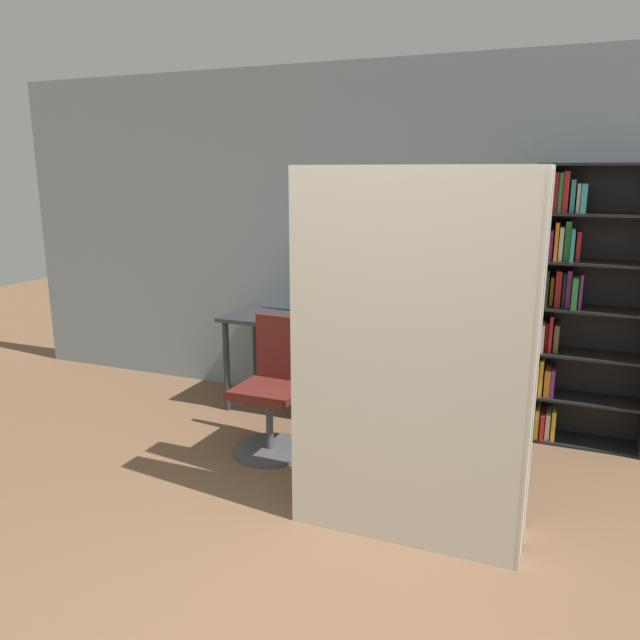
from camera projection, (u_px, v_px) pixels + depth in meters
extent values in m
cube|color=gray|center=(450.00, 245.00, 4.69)|extent=(8.00, 0.06, 2.70)
cube|color=#2D2D33|center=(302.00, 319.00, 4.92)|extent=(1.23, 0.61, 0.03)
cylinder|color=#2D2D33|center=(227.00, 366.00, 4.99)|extent=(0.05, 0.05, 0.74)
cylinder|color=#2D2D33|center=(358.00, 383.00, 4.58)|extent=(0.05, 0.05, 0.74)
cylinder|color=#2D2D33|center=(256.00, 350.00, 5.43)|extent=(0.05, 0.05, 0.74)
cylinder|color=#2D2D33|center=(377.00, 365.00, 5.03)|extent=(0.05, 0.05, 0.74)
cylinder|color=#B7B7BC|center=(319.00, 312.00, 5.03)|extent=(0.25, 0.25, 0.02)
cylinder|color=#B7B7BC|center=(319.00, 304.00, 5.01)|extent=(0.04, 0.04, 0.11)
cube|color=#B7B7BC|center=(319.00, 277.00, 4.97)|extent=(0.47, 0.02, 0.35)
cube|color=black|center=(319.00, 277.00, 4.96)|extent=(0.45, 0.03, 0.33)
cylinder|color=#4C4C51|center=(270.00, 450.00, 4.31)|extent=(0.52, 0.52, 0.03)
cylinder|color=#4C4C51|center=(270.00, 421.00, 4.26)|extent=(0.05, 0.05, 0.39)
cube|color=#591E19|center=(269.00, 391.00, 4.20)|extent=(0.46, 0.46, 0.05)
cube|color=#591E19|center=(282.00, 348.00, 4.32)|extent=(0.40, 0.05, 0.45)
cube|color=black|center=(530.00, 305.00, 4.39)|extent=(0.02, 0.31, 1.94)
cube|color=black|center=(590.00, 306.00, 4.37)|extent=(0.81, 0.02, 1.94)
cube|color=black|center=(577.00, 441.00, 4.46)|extent=(0.77, 0.28, 0.02)
cube|color=black|center=(581.00, 398.00, 4.39)|extent=(0.77, 0.28, 0.02)
cube|color=black|center=(586.00, 355.00, 4.32)|extent=(0.77, 0.28, 0.02)
cube|color=black|center=(591.00, 310.00, 4.24)|extent=(0.77, 0.28, 0.02)
cube|color=black|center=(596.00, 263.00, 4.17)|extent=(0.77, 0.28, 0.02)
cube|color=black|center=(601.00, 214.00, 4.09)|extent=(0.77, 0.28, 0.02)
cube|color=black|center=(606.00, 164.00, 4.02)|extent=(0.77, 0.28, 0.02)
cube|color=#287A38|center=(524.00, 421.00, 4.53)|extent=(0.02, 0.16, 0.20)
cube|color=#287A38|center=(529.00, 415.00, 4.56)|extent=(0.02, 0.21, 0.27)
cube|color=red|center=(533.00, 419.00, 4.53)|extent=(0.02, 0.19, 0.23)
cube|color=gold|center=(537.00, 421.00, 4.52)|extent=(0.03, 0.21, 0.22)
cube|color=red|center=(543.00, 424.00, 4.50)|extent=(0.03, 0.21, 0.19)
cube|color=silver|center=(548.00, 423.00, 4.50)|extent=(0.03, 0.19, 0.19)
cube|color=gold|center=(554.00, 423.00, 4.47)|extent=(0.03, 0.18, 0.22)
cube|color=teal|center=(529.00, 375.00, 4.55)|extent=(0.02, 0.16, 0.20)
cube|color=#287A38|center=(533.00, 376.00, 4.52)|extent=(0.02, 0.19, 0.21)
cube|color=orange|center=(536.00, 378.00, 4.45)|extent=(0.04, 0.21, 0.22)
cube|color=gold|center=(541.00, 376.00, 4.42)|extent=(0.02, 0.17, 0.26)
cube|color=orange|center=(548.00, 381.00, 4.44)|extent=(0.04, 0.20, 0.19)
cube|color=#7A2D84|center=(553.00, 381.00, 4.43)|extent=(0.03, 0.21, 0.20)
cube|color=#1E4C9E|center=(532.00, 335.00, 4.41)|extent=(0.03, 0.17, 0.20)
cube|color=red|center=(538.00, 336.00, 4.39)|extent=(0.03, 0.20, 0.20)
cube|color=silver|center=(542.00, 337.00, 4.36)|extent=(0.03, 0.16, 0.20)
cube|color=red|center=(547.00, 335.00, 4.42)|extent=(0.02, 0.16, 0.20)
cube|color=red|center=(551.00, 333.00, 4.37)|extent=(0.02, 0.18, 0.26)
cube|color=brown|center=(557.00, 336.00, 4.39)|extent=(0.03, 0.21, 0.20)
cube|color=#7A2D84|center=(536.00, 286.00, 4.30)|extent=(0.03, 0.17, 0.27)
cube|color=brown|center=(541.00, 291.00, 4.31)|extent=(0.02, 0.21, 0.20)
cube|color=#232328|center=(547.00, 288.00, 4.28)|extent=(0.03, 0.19, 0.25)
cube|color=gold|center=(552.00, 290.00, 4.36)|extent=(0.02, 0.15, 0.20)
cube|color=red|center=(559.00, 288.00, 4.30)|extent=(0.04, 0.17, 0.25)
cube|color=#232328|center=(564.00, 289.00, 4.31)|extent=(0.02, 0.19, 0.24)
cube|color=#7A2D84|center=(569.00, 288.00, 4.28)|extent=(0.03, 0.18, 0.26)
cube|color=#287A38|center=(575.00, 292.00, 4.24)|extent=(0.04, 0.23, 0.22)
cube|color=#7A2D84|center=(581.00, 291.00, 4.22)|extent=(0.02, 0.16, 0.24)
cube|color=teal|center=(539.00, 244.00, 4.26)|extent=(0.02, 0.20, 0.21)
cube|color=red|center=(545.00, 241.00, 4.23)|extent=(0.03, 0.21, 0.26)
cube|color=#7A2D84|center=(550.00, 244.00, 4.26)|extent=(0.03, 0.23, 0.20)
cube|color=orange|center=(557.00, 241.00, 4.22)|extent=(0.02, 0.21, 0.26)
cube|color=silver|center=(561.00, 244.00, 4.20)|extent=(0.03, 0.17, 0.23)
cube|color=#287A38|center=(568.00, 240.00, 4.22)|extent=(0.04, 0.22, 0.27)
cube|color=teal|center=(573.00, 245.00, 4.17)|extent=(0.02, 0.20, 0.22)
cube|color=red|center=(579.00, 246.00, 4.20)|extent=(0.03, 0.18, 0.20)
cube|color=silver|center=(544.00, 194.00, 4.21)|extent=(0.03, 0.23, 0.24)
cube|color=silver|center=(549.00, 197.00, 4.17)|extent=(0.03, 0.23, 0.19)
cube|color=red|center=(556.00, 192.00, 4.19)|extent=(0.04, 0.19, 0.26)
cube|color=#287A38|center=(561.00, 192.00, 4.15)|extent=(0.02, 0.20, 0.26)
cube|color=red|center=(566.00, 192.00, 4.16)|extent=(0.04, 0.22, 0.27)
cube|color=teal|center=(573.00, 196.00, 4.13)|extent=(0.03, 0.18, 0.21)
cube|color=silver|center=(579.00, 198.00, 4.12)|extent=(0.02, 0.20, 0.19)
cube|color=teal|center=(584.00, 198.00, 4.08)|extent=(0.04, 0.21, 0.19)
cube|color=beige|center=(408.00, 363.00, 3.09)|extent=(1.20, 0.18, 1.92)
cube|color=beige|center=(534.00, 378.00, 2.88)|extent=(0.01, 0.18, 1.88)
cube|color=beige|center=(419.00, 350.00, 3.32)|extent=(1.20, 0.18, 1.92)
cube|color=beige|center=(537.00, 363.00, 3.10)|extent=(0.01, 0.18, 1.88)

